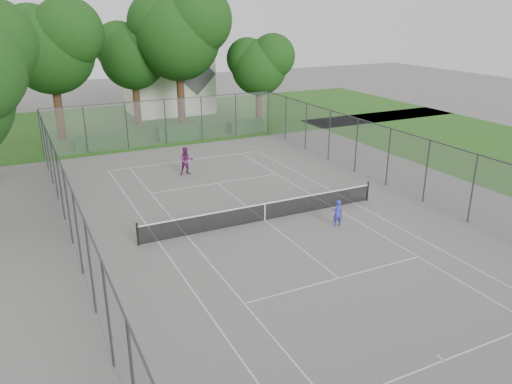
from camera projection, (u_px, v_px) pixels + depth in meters
name	position (u px, v px, depth m)	size (l,w,h in m)	color
ground	(265.00, 221.00, 25.06)	(120.00, 120.00, 0.00)	#62605E
grass_far	(139.00, 122.00, 46.98)	(60.00, 20.00, 0.00)	#224E16
court_markings	(265.00, 220.00, 25.06)	(11.03, 23.83, 0.01)	silver
tennis_net	(265.00, 211.00, 24.89)	(12.87, 0.10, 1.10)	black
perimeter_fence	(265.00, 187.00, 24.44)	(18.08, 34.08, 3.52)	#38383D
tree_far_left	(51.00, 43.00, 38.16)	(7.65, 6.99, 11.00)	#3E2516
tree_far_midleft	(134.00, 51.00, 43.89)	(6.65, 6.07, 9.55)	#3E2516
tree_far_midright	(179.00, 30.00, 42.62)	(8.45, 7.72, 12.15)	#3E2516
tree_far_right	(260.00, 63.00, 44.00)	(5.64, 5.15, 8.11)	#3E2516
hedge_left	(99.00, 142.00, 38.17)	(3.55, 1.07, 0.89)	#184A19
hedge_mid	(181.00, 132.00, 40.60)	(3.78, 1.08, 1.19)	#184A19
hedge_right	(246.00, 126.00, 43.36)	(3.18, 1.17, 0.95)	#184A19
house	(168.00, 73.00, 50.35)	(7.98, 6.19, 9.94)	white
girl_player	(338.00, 213.00, 24.24)	(0.49, 0.32, 1.34)	#3335C0
woman_player	(186.00, 161.00, 31.77)	(0.88, 0.69, 1.81)	#69235B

